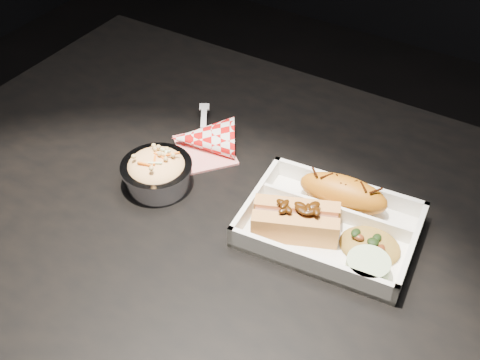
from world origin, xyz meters
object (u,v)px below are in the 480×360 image
(hotdog, at_px, (296,219))
(fried_pastry, at_px, (343,193))
(foil_coleslaw_cup, at_px, (157,171))
(dining_table, at_px, (248,245))
(napkin_fork, at_px, (203,138))
(food_tray, at_px, (330,227))

(hotdog, bearing_deg, fried_pastry, 44.20)
(foil_coleslaw_cup, bearing_deg, hotdog, 4.61)
(dining_table, xyz_separation_m, napkin_fork, (-0.15, 0.09, 0.11))
(fried_pastry, distance_m, hotdog, 0.09)
(food_tray, relative_size, napkin_fork, 1.59)
(fried_pastry, bearing_deg, food_tray, -84.08)
(food_tray, height_order, fried_pastry, fried_pastry)
(fried_pastry, xyz_separation_m, hotdog, (-0.04, -0.09, -0.00))
(food_tray, bearing_deg, fried_pastry, 90.00)
(napkin_fork, bearing_deg, foil_coleslaw_cup, -34.36)
(fried_pastry, height_order, hotdog, hotdog)
(food_tray, xyz_separation_m, napkin_fork, (-0.28, 0.07, 0.01))
(fried_pastry, xyz_separation_m, napkin_fork, (-0.27, 0.02, -0.02))
(food_tray, height_order, foil_coleslaw_cup, foil_coleslaw_cup)
(food_tray, bearing_deg, dining_table, -179.31)
(dining_table, xyz_separation_m, foil_coleslaw_cup, (-0.15, -0.04, 0.12))
(dining_table, bearing_deg, napkin_fork, 148.39)
(foil_coleslaw_cup, distance_m, napkin_fork, 0.13)
(hotdog, relative_size, foil_coleslaw_cup, 1.21)
(hotdog, relative_size, napkin_fork, 0.83)
(dining_table, bearing_deg, foil_coleslaw_cup, -166.71)
(foil_coleslaw_cup, bearing_deg, dining_table, 13.29)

